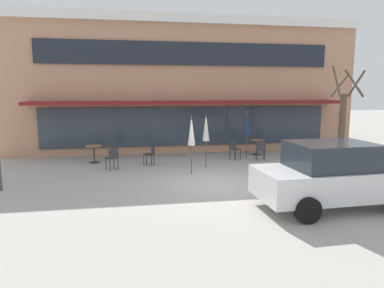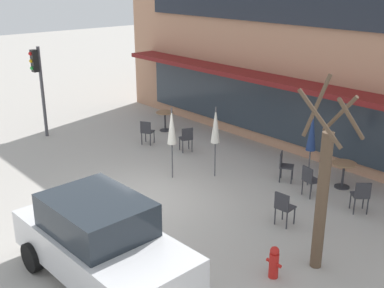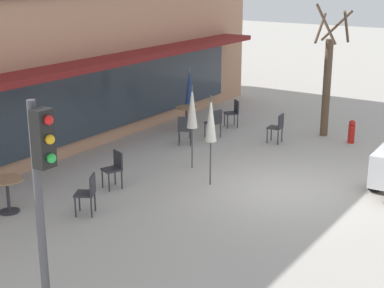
% 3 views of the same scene
% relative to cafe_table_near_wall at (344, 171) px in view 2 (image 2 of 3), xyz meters
% --- Properties ---
extents(ground_plane, '(80.00, 80.00, 0.00)m').
position_rel_cafe_table_near_wall_xyz_m(ground_plane, '(-3.19, -4.83, -0.52)').
color(ground_plane, '#ADA8A0').
extents(building_facade, '(17.78, 9.10, 6.78)m').
position_rel_cafe_table_near_wall_xyz_m(building_facade, '(-3.19, 5.13, 2.87)').
color(building_facade, tan).
rests_on(building_facade, ground).
extents(cafe_table_near_wall, '(0.70, 0.70, 0.76)m').
position_rel_cafe_table_near_wall_xyz_m(cafe_table_near_wall, '(0.00, 0.00, 0.00)').
color(cafe_table_near_wall, '#333338').
rests_on(cafe_table_near_wall, ground).
extents(cafe_table_streetside, '(0.70, 0.70, 0.76)m').
position_rel_cafe_table_near_wall_xyz_m(cafe_table_streetside, '(-7.63, -0.57, 0.00)').
color(cafe_table_streetside, '#333338').
rests_on(cafe_table_streetside, ground).
extents(patio_umbrella_green_folded, '(0.28, 0.28, 2.20)m').
position_rel_cafe_table_near_wall_xyz_m(patio_umbrella_green_folded, '(-3.02, -2.23, 1.11)').
color(patio_umbrella_green_folded, '#4C4C51').
rests_on(patio_umbrella_green_folded, ground).
extents(patio_umbrella_cream_folded, '(0.28, 0.28, 2.20)m').
position_rel_cafe_table_near_wall_xyz_m(patio_umbrella_cream_folded, '(-3.80, -3.28, 1.11)').
color(patio_umbrella_cream_folded, '#4C4C51').
rests_on(patio_umbrella_cream_folded, ground).
extents(patio_umbrella_corner_open, '(0.28, 0.28, 2.20)m').
position_rel_cafe_table_near_wall_xyz_m(patio_umbrella_corner_open, '(-0.75, -0.63, 1.11)').
color(patio_umbrella_corner_open, '#4C4C51').
rests_on(patio_umbrella_corner_open, ground).
extents(cafe_chair_0, '(0.52, 0.52, 0.89)m').
position_rel_cafe_table_near_wall_xyz_m(cafe_chair_0, '(-5.23, -1.49, 0.01)').
color(cafe_chair_0, '#333338').
rests_on(cafe_chair_0, ground).
extents(cafe_chair_1, '(0.48, 0.48, 0.89)m').
position_rel_cafe_table_near_wall_xyz_m(cafe_chair_1, '(-0.28, -1.23, 0.01)').
color(cafe_chair_1, '#333338').
rests_on(cafe_chair_1, ground).
extents(cafe_chair_2, '(0.44, 0.44, 0.89)m').
position_rel_cafe_table_near_wall_xyz_m(cafe_chair_2, '(0.29, -3.08, 0.01)').
color(cafe_chair_2, '#333338').
rests_on(cafe_chair_2, ground).
extents(cafe_chair_3, '(0.55, 0.55, 0.89)m').
position_rel_cafe_table_near_wall_xyz_m(cafe_chair_3, '(-1.43, -0.91, 0.01)').
color(cafe_chair_3, '#333338').
rests_on(cafe_chair_3, ground).
extents(cafe_chair_4, '(0.55, 0.55, 0.89)m').
position_rel_cafe_table_near_wall_xyz_m(cafe_chair_4, '(-6.76, -2.08, 0.01)').
color(cafe_chair_4, '#333338').
rests_on(cafe_chair_4, ground).
extents(cafe_chair_5, '(0.56, 0.56, 0.89)m').
position_rel_cafe_table_near_wall_xyz_m(cafe_chair_5, '(1.18, -1.06, 0.01)').
color(cafe_chair_5, '#333338').
rests_on(cafe_chair_5, ground).
extents(parked_sedan, '(4.26, 2.14, 1.76)m').
position_rel_cafe_table_near_wall_xyz_m(parked_sedan, '(-0.68, -7.58, 0.36)').
color(parked_sedan, silver).
rests_on(parked_sedan, ground).
extents(street_tree, '(0.98, 1.05, 4.04)m').
position_rel_cafe_table_near_wall_xyz_m(street_tree, '(1.88, -3.94, 1.27)').
color(street_tree, brown).
rests_on(street_tree, ground).
extents(traffic_light_pole, '(0.26, 0.44, 3.40)m').
position_rel_cafe_table_near_wall_xyz_m(traffic_light_pole, '(-10.09, -4.50, 1.78)').
color(traffic_light_pole, '#47474C').
rests_on(traffic_light_pole, ground).
extents(fire_hydrant, '(0.36, 0.20, 0.71)m').
position_rel_cafe_table_near_wall_xyz_m(fire_hydrant, '(1.54, -4.92, -0.16)').
color(fire_hydrant, red).
rests_on(fire_hydrant, ground).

